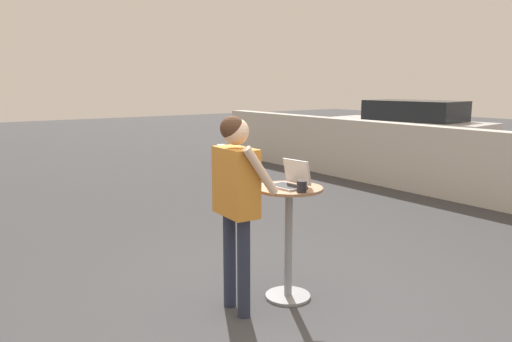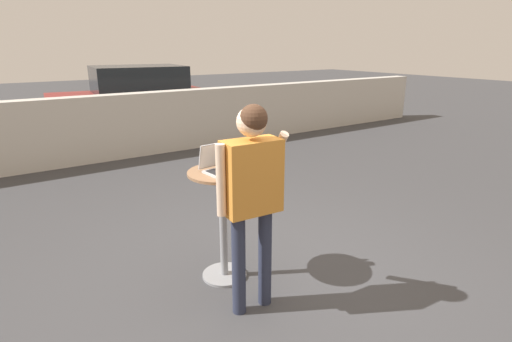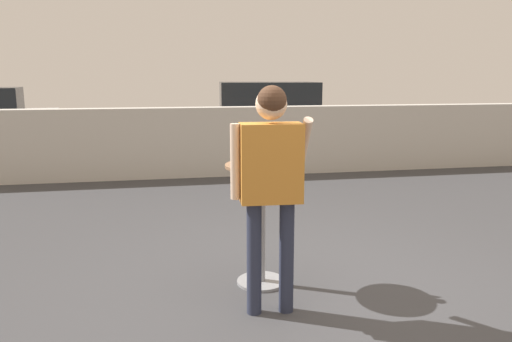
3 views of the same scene
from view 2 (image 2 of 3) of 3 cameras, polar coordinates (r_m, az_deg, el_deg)
The scene contains 7 objects.
ground_plane at distance 3.85m, azimuth 2.58°, elevation -15.36°, with size 50.00×50.00×0.00m, color #3D3D3F.
pavement_kerb at distance 8.11m, azimuth -19.52°, elevation 5.97°, with size 17.02×0.35×1.22m.
cafe_table at distance 3.63m, azimuth -4.75°, elevation -5.89°, with size 0.60×0.60×1.04m.
laptop at distance 3.49m, azimuth -5.14°, elevation 0.88°, with size 0.34×0.30×0.24m.
coffee_mug at distance 3.55m, azimuth -1.30°, elevation 1.15°, with size 0.12×0.08×0.10m.
standing_person at distance 3.02m, azimuth -0.62°, elevation -1.90°, with size 0.60×0.36×1.70m.
parked_car_near_street at distance 10.40m, azimuth -16.94°, elevation 9.70°, with size 3.96×2.26×1.62m.
Camera 2 is at (-1.94, -2.59, 2.09)m, focal length 28.00 mm.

